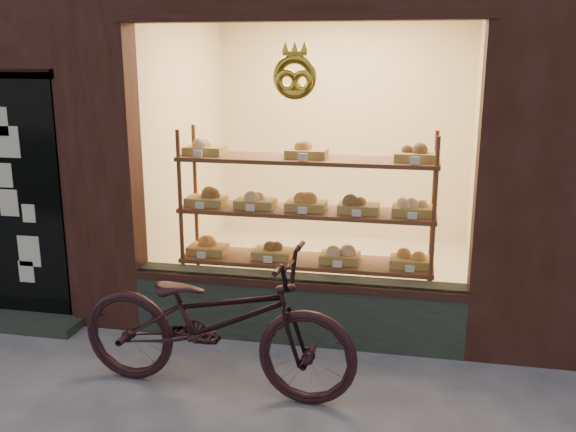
# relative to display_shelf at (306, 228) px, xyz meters

# --- Properties ---
(display_shelf) EXTENTS (2.20, 0.45, 1.70)m
(display_shelf) POSITION_rel_display_shelf_xyz_m (0.00, 0.00, 0.00)
(display_shelf) COLOR #5B301C
(display_shelf) RESTS_ON ground
(bicycle) EXTENTS (2.05, 0.82, 1.06)m
(bicycle) POSITION_rel_display_shelf_xyz_m (-0.40, -1.34, -0.32)
(bicycle) COLOR black
(bicycle) RESTS_ON ground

